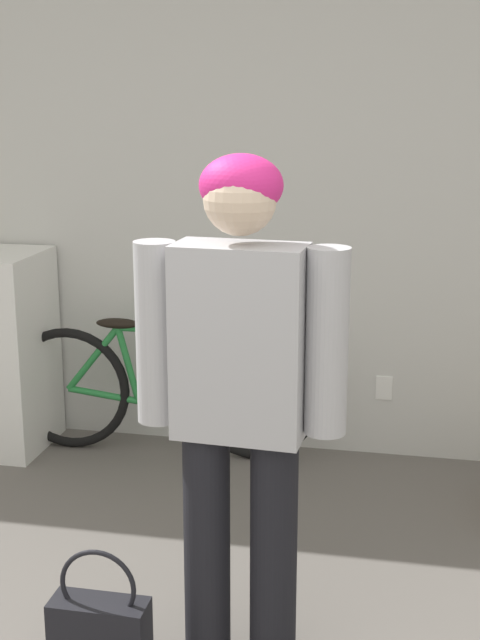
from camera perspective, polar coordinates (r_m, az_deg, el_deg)
The scene contains 4 objects.
wall_back at distance 4.37m, azimuth 2.44°, elevation 8.13°, with size 8.00×0.07×2.60m.
person at distance 2.65m, azimuth 0.01°, elevation -4.04°, with size 0.64×0.23×1.61m.
bicycle at distance 4.46m, azimuth -5.13°, elevation -4.42°, with size 1.59×0.46×0.71m.
handbag at distance 3.01m, azimuth -8.96°, elevation -18.97°, with size 0.31×0.13×0.41m.
Camera 1 is at (0.69, -1.38, 1.78)m, focal length 50.00 mm.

